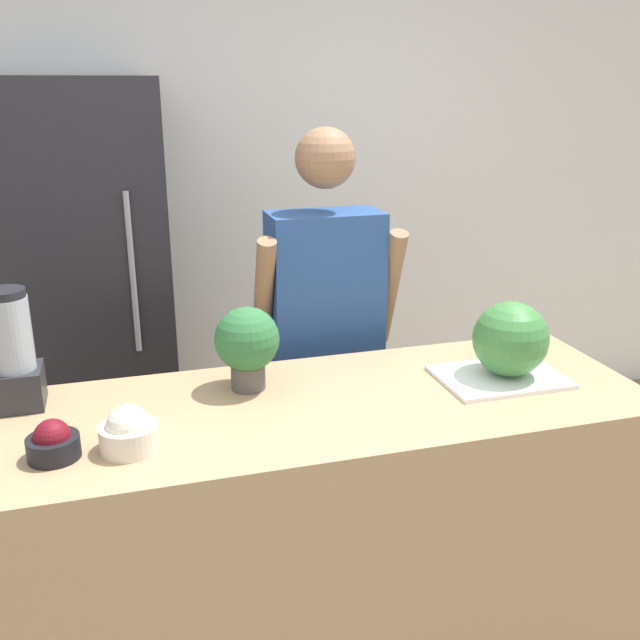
{
  "coord_description": "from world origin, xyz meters",
  "views": [
    {
      "loc": [
        -0.57,
        -1.54,
        1.86
      ],
      "look_at": [
        0.0,
        0.4,
        1.18
      ],
      "focal_mm": 40.0,
      "sensor_mm": 36.0,
      "label": 1
    }
  ],
  "objects_px": {
    "watermelon": "(510,339)",
    "bowl_cream": "(129,432)",
    "refrigerator": "(78,299)",
    "bowl_cherries": "(53,443)",
    "potted_plant": "(247,343)",
    "blender": "(13,354)",
    "person": "(325,345)"
  },
  "relations": [
    {
      "from": "potted_plant",
      "to": "bowl_cherries",
      "type": "bearing_deg",
      "value": -152.49
    },
    {
      "from": "refrigerator",
      "to": "watermelon",
      "type": "bearing_deg",
      "value": -43.45
    },
    {
      "from": "bowl_cherries",
      "to": "potted_plant",
      "type": "height_order",
      "value": "potted_plant"
    },
    {
      "from": "bowl_cherries",
      "to": "potted_plant",
      "type": "xyz_separation_m",
      "value": [
        0.57,
        0.3,
        0.11
      ]
    },
    {
      "from": "bowl_cream",
      "to": "blender",
      "type": "bearing_deg",
      "value": 129.71
    },
    {
      "from": "person",
      "to": "potted_plant",
      "type": "xyz_separation_m",
      "value": [
        -0.39,
        -0.45,
        0.21
      ]
    },
    {
      "from": "bowl_cream",
      "to": "person",
      "type": "bearing_deg",
      "value": 44.61
    },
    {
      "from": "potted_plant",
      "to": "person",
      "type": "bearing_deg",
      "value": 49.18
    },
    {
      "from": "watermelon",
      "to": "bowl_cream",
      "type": "xyz_separation_m",
      "value": [
        -1.21,
        -0.15,
        -0.08
      ]
    },
    {
      "from": "watermelon",
      "to": "bowl_cream",
      "type": "height_order",
      "value": "watermelon"
    },
    {
      "from": "bowl_cherries",
      "to": "potted_plant",
      "type": "relative_size",
      "value": 0.5
    },
    {
      "from": "bowl_cream",
      "to": "refrigerator",
      "type": "bearing_deg",
      "value": 96.67
    },
    {
      "from": "watermelon",
      "to": "blender",
      "type": "relative_size",
      "value": 0.67
    },
    {
      "from": "bowl_cherries",
      "to": "blender",
      "type": "xyz_separation_m",
      "value": [
        -0.12,
        0.36,
        0.12
      ]
    },
    {
      "from": "blender",
      "to": "potted_plant",
      "type": "distance_m",
      "value": 0.69
    },
    {
      "from": "refrigerator",
      "to": "bowl_cherries",
      "type": "relative_size",
      "value": 13.94
    },
    {
      "from": "watermelon",
      "to": "bowl_cream",
      "type": "distance_m",
      "value": 1.22
    },
    {
      "from": "refrigerator",
      "to": "watermelon",
      "type": "xyz_separation_m",
      "value": [
        1.38,
        -1.31,
        0.13
      ]
    },
    {
      "from": "refrigerator",
      "to": "watermelon",
      "type": "distance_m",
      "value": 1.91
    },
    {
      "from": "watermelon",
      "to": "blender",
      "type": "distance_m",
      "value": 1.54
    },
    {
      "from": "person",
      "to": "potted_plant",
      "type": "relative_size",
      "value": 6.38
    },
    {
      "from": "bowl_cherries",
      "to": "bowl_cream",
      "type": "relative_size",
      "value": 0.88
    },
    {
      "from": "bowl_cherries",
      "to": "blender",
      "type": "distance_m",
      "value": 0.4
    },
    {
      "from": "refrigerator",
      "to": "bowl_cherries",
      "type": "distance_m",
      "value": 1.45
    },
    {
      "from": "watermelon",
      "to": "bowl_cherries",
      "type": "distance_m",
      "value": 1.41
    },
    {
      "from": "bowl_cherries",
      "to": "potted_plant",
      "type": "distance_m",
      "value": 0.65
    },
    {
      "from": "person",
      "to": "potted_plant",
      "type": "distance_m",
      "value": 0.63
    },
    {
      "from": "refrigerator",
      "to": "person",
      "type": "bearing_deg",
      "value": -36.7
    },
    {
      "from": "watermelon",
      "to": "potted_plant",
      "type": "bearing_deg",
      "value": 169.24
    },
    {
      "from": "person",
      "to": "bowl_cream",
      "type": "relative_size",
      "value": 11.09
    },
    {
      "from": "person",
      "to": "potted_plant",
      "type": "height_order",
      "value": "person"
    },
    {
      "from": "bowl_cherries",
      "to": "person",
      "type": "bearing_deg",
      "value": 37.96
    }
  ]
}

